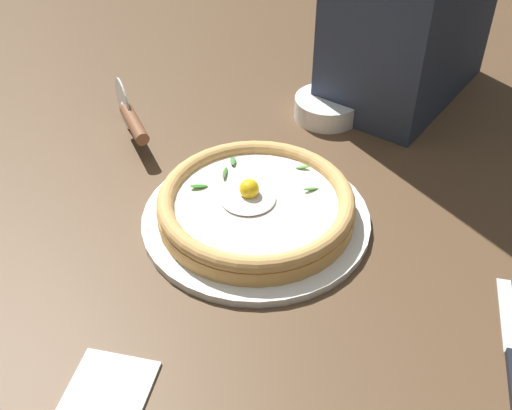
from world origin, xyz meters
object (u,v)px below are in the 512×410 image
at_px(side_bowl, 327,108).
at_px(folded_napkin, 100,407).
at_px(pizza, 256,205).
at_px(pizza_cutter, 130,117).

xyz_separation_m(side_bowl, folded_napkin, (-0.20, 0.63, -0.01)).
height_order(pizza, pizza_cutter, pizza_cutter).
distance_m(side_bowl, folded_napkin, 0.66).
xyz_separation_m(pizza_cutter, folded_napkin, (-0.39, 0.35, -0.04)).
xyz_separation_m(pizza, pizza_cutter, (0.30, -0.01, 0.01)).
bearing_deg(side_bowl, pizza_cutter, 55.87).
bearing_deg(pizza_cutter, folded_napkin, 138.26).
height_order(side_bowl, pizza_cutter, pizza_cutter).
height_order(side_bowl, folded_napkin, side_bowl).
xyz_separation_m(side_bowl, pizza_cutter, (0.19, 0.28, 0.03)).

